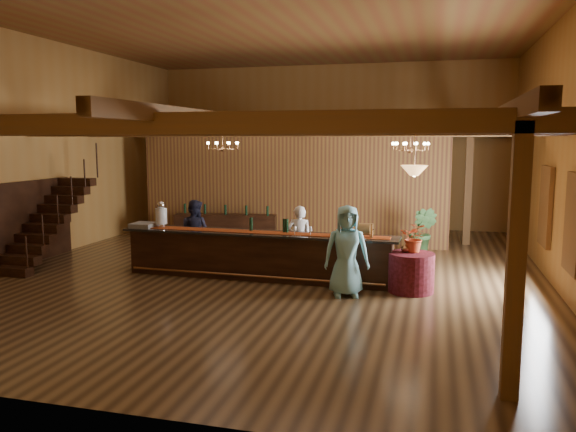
% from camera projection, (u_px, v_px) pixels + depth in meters
% --- Properties ---
extents(floor, '(14.00, 14.00, 0.00)m').
position_uv_depth(floor, '(272.00, 270.00, 12.97)').
color(floor, brown).
rests_on(floor, ground).
extents(ceiling, '(14.00, 14.00, 0.00)m').
position_uv_depth(ceiling, '(271.00, 23.00, 12.22)').
color(ceiling, brown).
rests_on(ceiling, wall_back).
extents(wall_back, '(12.00, 0.10, 5.50)m').
position_uv_depth(wall_back, '(329.00, 146.00, 19.30)').
color(wall_back, '#A37033').
rests_on(wall_back, floor).
extents(wall_front, '(12.00, 0.10, 5.50)m').
position_uv_depth(wall_front, '(83.00, 163.00, 5.89)').
color(wall_front, '#A37033').
rests_on(wall_front, floor).
extents(wall_left, '(0.10, 14.00, 5.50)m').
position_uv_depth(wall_left, '(43.00, 149.00, 14.11)').
color(wall_left, '#A37033').
rests_on(wall_left, floor).
extents(wall_right, '(0.10, 14.00, 5.50)m').
position_uv_depth(wall_right, '(562.00, 152.00, 11.08)').
color(wall_right, '#A37033').
rests_on(wall_right, floor).
extents(beam_grid, '(11.90, 13.90, 0.39)m').
position_uv_depth(beam_grid, '(278.00, 129.00, 13.01)').
color(beam_grid, brown).
rests_on(beam_grid, wall_left).
extents(support_posts, '(9.20, 10.20, 3.20)m').
position_uv_depth(support_posts, '(265.00, 204.00, 12.27)').
color(support_posts, brown).
rests_on(support_posts, floor).
extents(partition_wall, '(9.00, 0.18, 3.10)m').
position_uv_depth(partition_wall, '(289.00, 190.00, 16.24)').
color(partition_wall, brown).
rests_on(partition_wall, floor).
extents(window_right_front, '(0.12, 1.05, 1.75)m').
position_uv_depth(window_right_front, '(575.00, 223.00, 9.73)').
color(window_right_front, white).
rests_on(window_right_front, wall_right).
extents(window_right_back, '(0.12, 1.05, 1.75)m').
position_uv_depth(window_right_back, '(546.00, 206.00, 12.22)').
color(window_right_back, white).
rests_on(window_right_back, wall_right).
extents(staircase, '(1.00, 2.80, 2.00)m').
position_uv_depth(staircase, '(46.00, 223.00, 13.50)').
color(staircase, '#371D0F').
rests_on(staircase, floor).
extents(backroom_boxes, '(4.10, 0.60, 1.10)m').
position_uv_depth(backroom_boxes, '(311.00, 216.00, 18.24)').
color(backroom_boxes, '#371D0F').
rests_on(backroom_boxes, floor).
extents(tasting_bar, '(6.09, 0.89, 1.02)m').
position_uv_depth(tasting_bar, '(257.00, 255.00, 12.13)').
color(tasting_bar, '#371D0F').
rests_on(tasting_bar, floor).
extents(beverage_dispenser, '(0.26, 0.26, 0.60)m').
position_uv_depth(beverage_dispenser, '(161.00, 215.00, 12.69)').
color(beverage_dispenser, silver).
rests_on(beverage_dispenser, tasting_bar).
extents(glass_rack_tray, '(0.50, 0.50, 0.10)m').
position_uv_depth(glass_rack_tray, '(144.00, 225.00, 12.74)').
color(glass_rack_tray, gray).
rests_on(glass_rack_tray, tasting_bar).
extents(raffle_drum, '(0.34, 0.24, 0.30)m').
position_uv_depth(raffle_drum, '(365.00, 229.00, 11.37)').
color(raffle_drum, '#995F2C').
rests_on(raffle_drum, tasting_bar).
extents(bar_bottle_0, '(0.07, 0.07, 0.30)m').
position_uv_depth(bar_bottle_0, '(251.00, 224.00, 12.20)').
color(bar_bottle_0, black).
rests_on(bar_bottle_0, tasting_bar).
extents(bar_bottle_1, '(0.07, 0.07, 0.30)m').
position_uv_depth(bar_bottle_1, '(284.00, 226.00, 12.00)').
color(bar_bottle_1, black).
rests_on(bar_bottle_1, tasting_bar).
extents(bar_bottle_2, '(0.07, 0.07, 0.30)m').
position_uv_depth(bar_bottle_2, '(287.00, 226.00, 11.98)').
color(bar_bottle_2, black).
rests_on(bar_bottle_2, tasting_bar).
extents(backbar_shelf, '(2.99, 0.93, 0.83)m').
position_uv_depth(backbar_shelf, '(226.00, 228.00, 16.35)').
color(backbar_shelf, '#371D0F').
rests_on(backbar_shelf, floor).
extents(round_table, '(0.90, 0.90, 0.78)m').
position_uv_depth(round_table, '(411.00, 272.00, 11.07)').
color(round_table, maroon).
rests_on(round_table, floor).
extents(chandelier_left, '(0.80, 0.80, 0.50)m').
position_uv_depth(chandelier_left, '(223.00, 145.00, 13.65)').
color(chandelier_left, '#A06A3F').
rests_on(chandelier_left, beam_grid).
extents(chandelier_right, '(0.80, 0.80, 0.51)m').
position_uv_depth(chandelier_right, '(410.00, 146.00, 12.43)').
color(chandelier_right, '#A06A3F').
rests_on(chandelier_right, beam_grid).
extents(pendant_lamp, '(0.52, 0.52, 0.90)m').
position_uv_depth(pendant_lamp, '(414.00, 170.00, 10.79)').
color(pendant_lamp, '#A06A3F').
rests_on(pendant_lamp, beam_grid).
extents(bartender, '(0.62, 0.46, 1.54)m').
position_uv_depth(bartender, '(299.00, 240.00, 12.55)').
color(bartender, white).
rests_on(bartender, floor).
extents(staff_second, '(0.86, 0.72, 1.58)m').
position_uv_depth(staff_second, '(195.00, 233.00, 13.35)').
color(staff_second, '#1D1E32').
rests_on(staff_second, floor).
extents(guest, '(0.97, 0.76, 1.76)m').
position_uv_depth(guest, '(347.00, 251.00, 10.72)').
color(guest, '#80CAD4').
rests_on(guest, floor).
extents(floor_plant, '(0.85, 0.77, 1.28)m').
position_uv_depth(floor_plant, '(423.00, 232.00, 14.40)').
color(floor_plant, '#2D5127').
rests_on(floor_plant, floor).
extents(table_flowers, '(0.59, 0.53, 0.59)m').
position_uv_depth(table_flowers, '(415.00, 238.00, 11.07)').
color(table_flowers, '#A13315').
rests_on(table_flowers, round_table).
extents(table_vase, '(0.19, 0.19, 0.31)m').
position_uv_depth(table_vase, '(406.00, 244.00, 11.08)').
color(table_vase, '#A06A3F').
rests_on(table_vase, round_table).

